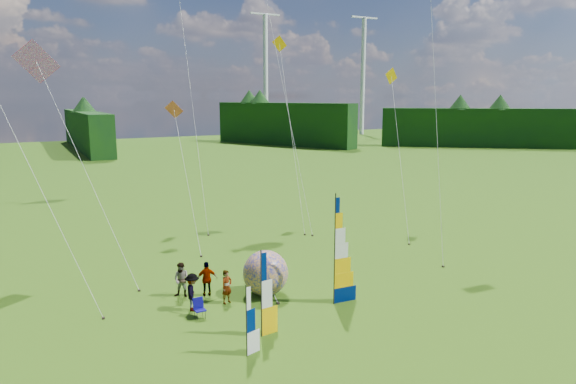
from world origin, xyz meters
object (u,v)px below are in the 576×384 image
side_banner_left (261,295)px  spectator_a (227,287)px  camp_chair (200,309)px  kite_whale (282,68)px  side_banner_far (246,322)px  spectator_c (192,292)px  feather_banner_main (335,252)px  spectator_b (182,280)px  bol_inflatable (266,273)px  spectator_d (207,279)px

side_banner_left → spectator_a: side_banner_left is taller
camp_chair → kite_whale: (12.20, 15.26, 11.74)m
side_banner_far → spectator_a: size_ratio=1.68×
camp_chair → kite_whale: bearing=51.2°
spectator_c → kite_whale: bearing=-24.2°
feather_banner_main → side_banner_left: (-4.62, -1.49, -0.82)m
spectator_c → feather_banner_main: bearing=-95.3°
side_banner_far → spectator_b: bearing=77.3°
spectator_a → camp_chair: spectator_a is taller
spectator_b → kite_whale: kite_whale is taller
bol_inflatable → camp_chair: bearing=-163.8°
bol_inflatable → spectator_a: bearing=-177.8°
bol_inflatable → spectator_a: size_ratio=1.38×
side_banner_far → spectator_c: side_banner_far is taller
feather_banner_main → kite_whale: kite_whale is taller
side_banner_left → feather_banner_main: bearing=10.8°
side_banner_left → spectator_a: bearing=82.5°
feather_banner_main → camp_chair: bearing=169.3°
spectator_d → camp_chair: 2.73m
feather_banner_main → bol_inflatable: 3.91m
side_banner_far → bol_inflatable: size_ratio=1.21×
feather_banner_main → side_banner_left: size_ratio=1.44×
side_banner_left → camp_chair: side_banner_left is taller
side_banner_left → side_banner_far: size_ratio=1.30×
feather_banner_main → kite_whale: bearing=73.6°
feather_banner_main → bol_inflatable: size_ratio=2.29×
bol_inflatable → spectator_d: 2.99m
feather_banner_main → spectator_d: size_ratio=2.96×
camp_chair → spectator_a: bearing=30.9°
side_banner_left → camp_chair: bearing=112.6°
bol_inflatable → spectator_d: bol_inflatable is taller
bol_inflatable → spectator_d: size_ratio=1.30×
side_banner_far → spectator_d: bearing=67.6°
side_banner_left → bol_inflatable: side_banner_left is taller
spectator_a → side_banner_left: bearing=-111.5°
side_banner_left → spectator_a: 4.20m
spectator_c → camp_chair: (0.01, -0.99, -0.45)m
spectator_c → spectator_d: 1.87m
camp_chair → kite_whale: kite_whale is taller
bol_inflatable → spectator_d: bearing=154.7°
side_banner_left → spectator_a: (0.03, 4.07, -1.00)m
spectator_a → spectator_d: 1.46m
spectator_d → side_banner_left: bearing=108.7°
side_banner_left → camp_chair: 3.74m
spectator_d → camp_chair: bearing=76.8°
spectator_a → feather_banner_main: bearing=-50.5°
bol_inflatable → camp_chair: (-3.90, -1.14, -0.70)m
side_banner_far → kite_whale: bearing=42.7°
kite_whale → spectator_a: bearing=-105.6°
spectator_c → spectator_d: (1.22, 1.42, -0.01)m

